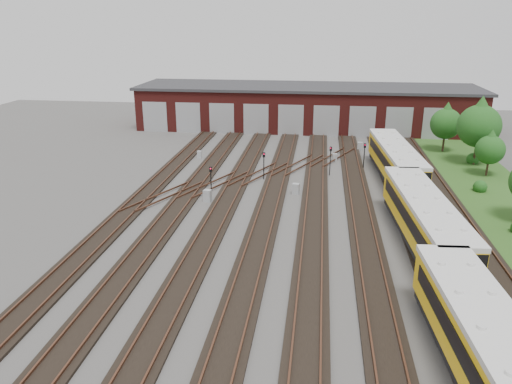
# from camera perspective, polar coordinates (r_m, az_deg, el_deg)

# --- Properties ---
(ground) EXTENTS (120.00, 120.00, 0.00)m
(ground) POSITION_cam_1_polar(r_m,az_deg,el_deg) (39.82, 3.65, -4.34)
(ground) COLOR #403E3B
(ground) RESTS_ON ground
(track_network) EXTENTS (30.40, 70.00, 0.33)m
(track_network) POSITION_cam_1_polar(r_m,az_deg,el_deg) (40.32, 3.47, -3.86)
(track_network) COLOR black
(track_network) RESTS_ON ground
(maintenance_shed) EXTENTS (51.00, 12.50, 6.35)m
(maintenance_shed) POSITION_cam_1_polar(r_m,az_deg,el_deg) (77.49, 5.79, 9.69)
(maintenance_shed) COLOR #581816
(maintenance_shed) RESTS_ON ground
(grass_verge) EXTENTS (8.00, 55.00, 0.05)m
(grass_verge) POSITION_cam_1_polar(r_m,az_deg,el_deg) (51.86, 25.91, -0.60)
(grass_verge) COLOR #204B19
(grass_verge) RESTS_ON ground
(metro_train) EXTENTS (4.08, 48.47, 3.37)m
(metro_train) POSITION_cam_1_polar(r_m,az_deg,el_deg) (38.27, 18.66, -3.04)
(metro_train) COLOR black
(metro_train) RESTS_ON ground
(signal_mast_0) EXTENTS (0.26, 0.24, 2.91)m
(signal_mast_0) POSITION_cam_1_polar(r_m,az_deg,el_deg) (46.68, -5.18, 1.66)
(signal_mast_0) COLOR black
(signal_mast_0) RESTS_ON ground
(signal_mast_1) EXTENTS (0.28, 0.26, 2.90)m
(signal_mast_1) POSITION_cam_1_polar(r_m,az_deg,el_deg) (51.59, 0.90, 3.44)
(signal_mast_1) COLOR black
(signal_mast_1) RESTS_ON ground
(signal_mast_2) EXTENTS (0.26, 0.25, 3.15)m
(signal_mast_2) POSITION_cam_1_polar(r_m,az_deg,el_deg) (53.49, 8.50, 3.94)
(signal_mast_2) COLOR black
(signal_mast_2) RESTS_ON ground
(signal_mast_3) EXTENTS (0.25, 0.24, 2.92)m
(signal_mast_3) POSITION_cam_1_polar(r_m,az_deg,el_deg) (56.53, 12.29, 4.42)
(signal_mast_3) COLOR black
(signal_mast_3) RESTS_ON ground
(relay_cabinet_0) EXTENTS (0.78, 0.69, 1.12)m
(relay_cabinet_0) POSITION_cam_1_polar(r_m,az_deg,el_deg) (45.81, -5.57, -0.43)
(relay_cabinet_0) COLOR #9C9FA1
(relay_cabinet_0) RESTS_ON ground
(relay_cabinet_1) EXTENTS (0.54, 0.46, 0.86)m
(relay_cabinet_1) POSITION_cam_1_polar(r_m,az_deg,el_deg) (60.54, -6.48, 4.29)
(relay_cabinet_1) COLOR #9C9FA1
(relay_cabinet_1) RESTS_ON ground
(relay_cabinet_2) EXTENTS (0.70, 0.61, 1.05)m
(relay_cabinet_2) POSITION_cam_1_polar(r_m,az_deg,el_deg) (47.69, 4.57, 0.36)
(relay_cabinet_2) COLOR #9C9FA1
(relay_cabinet_2) RESTS_ON ground
(relay_cabinet_3) EXTENTS (0.67, 0.58, 1.04)m
(relay_cabinet_3) POSITION_cam_1_polar(r_m,az_deg,el_deg) (65.08, 11.79, 5.14)
(relay_cabinet_3) COLOR #9C9FA1
(relay_cabinet_3) RESTS_ON ground
(relay_cabinet_4) EXTENTS (0.60, 0.52, 0.90)m
(relay_cabinet_4) POSITION_cam_1_polar(r_m,az_deg,el_deg) (59.45, 8.97, 3.92)
(relay_cabinet_4) COLOR #9C9FA1
(relay_cabinet_4) RESTS_ON ground
(tree_0) EXTENTS (3.79, 3.79, 6.28)m
(tree_0) POSITION_cam_1_polar(r_m,az_deg,el_deg) (66.53, 20.93, 7.69)
(tree_0) COLOR #352518
(tree_0) RESTS_ON ground
(tree_1) EXTENTS (3.04, 3.04, 5.03)m
(tree_1) POSITION_cam_1_polar(r_m,az_deg,el_deg) (57.89, 25.23, 4.74)
(tree_1) COLOR #352518
(tree_1) RESTS_ON ground
(tree_2) EXTENTS (4.77, 4.77, 7.90)m
(tree_2) POSITION_cam_1_polar(r_m,az_deg,el_deg) (61.51, 24.21, 7.41)
(tree_2) COLOR #352518
(tree_2) RESTS_ON ground
(bush_1) EXTENTS (1.31, 1.31, 1.31)m
(bush_1) POSITION_cam_1_polar(r_m,az_deg,el_deg) (52.90, 24.26, 0.73)
(bush_1) COLOR #144614
(bush_1) RESTS_ON ground
(bush_2) EXTENTS (1.44, 1.44, 1.44)m
(bush_2) POSITION_cam_1_polar(r_m,az_deg,el_deg) (62.94, 23.57, 3.65)
(bush_2) COLOR #144614
(bush_2) RESTS_ON ground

